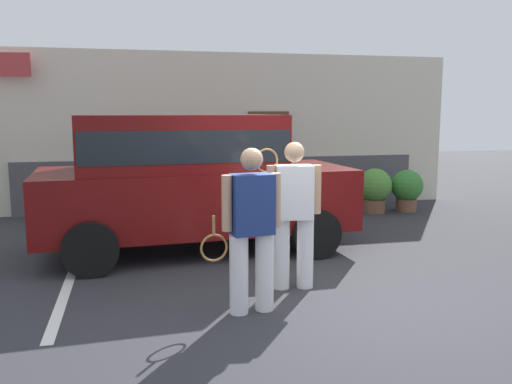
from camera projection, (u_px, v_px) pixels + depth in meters
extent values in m
plane|color=#2D2D33|center=(312.00, 296.00, 6.18)|extent=(40.00, 40.00, 0.00)
cube|color=silver|center=(72.00, 274.00, 7.00)|extent=(0.12, 4.40, 0.01)
cube|color=beige|center=(223.00, 131.00, 11.73)|extent=(10.33, 0.30, 3.34)
cube|color=#4C4C51|center=(225.00, 183.00, 11.70)|extent=(8.68, 0.10, 1.10)
cube|color=brown|center=(269.00, 160.00, 11.82)|extent=(0.90, 0.06, 2.10)
cube|color=#590C0C|center=(197.00, 198.00, 8.16)|extent=(4.70, 2.16, 0.90)
cube|color=#590C0C|center=(179.00, 142.00, 7.96)|extent=(3.00, 1.92, 0.80)
cube|color=black|center=(179.00, 144.00, 7.96)|extent=(2.94, 1.94, 0.44)
cylinder|color=black|center=(274.00, 211.00, 9.56)|extent=(0.73, 0.30, 0.72)
cylinder|color=black|center=(315.00, 234.00, 7.75)|extent=(0.73, 0.30, 0.72)
cylinder|color=black|center=(92.00, 220.00, 8.69)|extent=(0.73, 0.30, 0.72)
cylinder|color=black|center=(90.00, 249.00, 6.89)|extent=(0.73, 0.30, 0.72)
cylinder|color=white|center=(264.00, 272.00, 5.71)|extent=(0.20, 0.20, 0.84)
cylinder|color=white|center=(239.00, 274.00, 5.61)|extent=(0.20, 0.20, 0.84)
cube|color=navy|center=(252.00, 204.00, 5.55)|extent=(0.46, 0.32, 0.63)
sphere|color=tan|center=(252.00, 159.00, 5.48)|extent=(0.23, 0.23, 0.23)
cylinder|color=tan|center=(276.00, 200.00, 5.64)|extent=(0.11, 0.11, 0.57)
cylinder|color=tan|center=(227.00, 203.00, 5.45)|extent=(0.11, 0.11, 0.57)
torus|color=olive|center=(214.00, 248.00, 5.52)|extent=(0.37, 0.07, 0.37)
cylinder|color=olive|center=(214.00, 225.00, 5.49)|extent=(0.03, 0.03, 0.20)
cylinder|color=white|center=(305.00, 253.00, 6.45)|extent=(0.20, 0.20, 0.85)
cylinder|color=white|center=(281.00, 254.00, 6.42)|extent=(0.20, 0.20, 0.85)
cube|color=white|center=(294.00, 192.00, 6.33)|extent=(0.46, 0.32, 0.63)
sphere|color=tan|center=(294.00, 152.00, 6.26)|extent=(0.23, 0.23, 0.23)
cylinder|color=tan|center=(317.00, 189.00, 6.35)|extent=(0.11, 0.11, 0.58)
cylinder|color=tan|center=(271.00, 190.00, 6.29)|extent=(0.11, 0.11, 0.58)
torus|color=olive|center=(267.00, 161.00, 6.29)|extent=(0.29, 0.08, 0.29)
cylinder|color=olive|center=(267.00, 181.00, 6.32)|extent=(0.03, 0.03, 0.20)
cylinder|color=brown|center=(374.00, 206.00, 11.28)|extent=(0.45, 0.45, 0.28)
sphere|color=#4C8C38|center=(375.00, 185.00, 11.21)|extent=(0.71, 0.71, 0.71)
cylinder|color=brown|center=(406.00, 205.00, 11.44)|extent=(0.43, 0.43, 0.26)
sphere|color=#387F33|center=(407.00, 186.00, 11.38)|extent=(0.67, 0.67, 0.67)
cube|color=#B23838|center=(10.00, 64.00, 10.21)|extent=(0.75, 0.12, 0.45)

